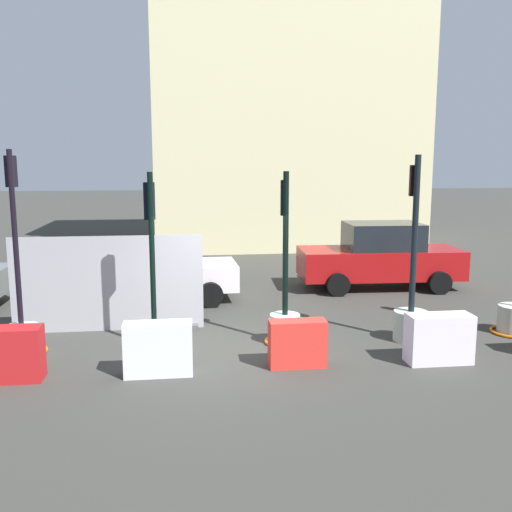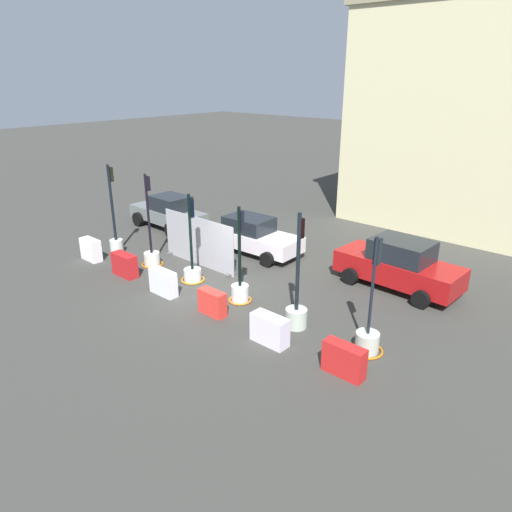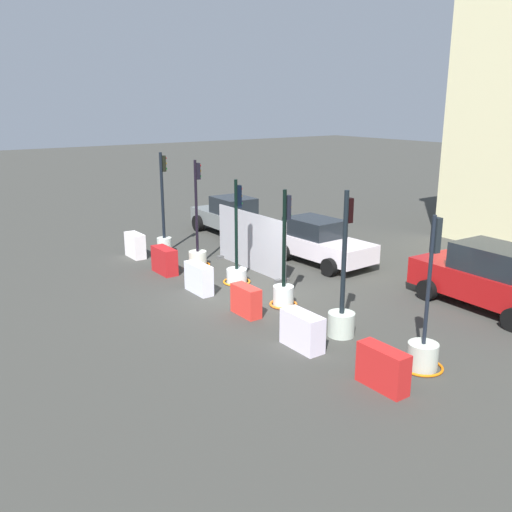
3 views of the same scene
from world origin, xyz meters
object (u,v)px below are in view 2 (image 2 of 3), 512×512
car_red_compact (399,265)px  traffic_light_0 (116,235)px  traffic_light_5 (368,335)px  construction_barrier_5 (344,360)px  construction_barrier_2 (163,282)px  traffic_light_2 (192,267)px  construction_barrier_0 (91,250)px  traffic_light_4 (297,307)px  construction_barrier_1 (125,265)px  car_white_van (255,236)px  traffic_light_1 (151,251)px  car_grey_saloon (169,212)px  traffic_light_3 (240,286)px  construction_barrier_4 (270,330)px  construction_barrier_3 (212,303)px

car_red_compact → traffic_light_0: bearing=-156.1°
traffic_light_5 → construction_barrier_5: bearing=-86.0°
construction_barrier_2 → traffic_light_2: bearing=95.5°
traffic_light_0 → construction_barrier_5: traffic_light_0 is taller
traffic_light_0 → traffic_light_2: (4.67, 0.23, -0.27)m
traffic_light_2 → construction_barrier_0: size_ratio=3.32×
traffic_light_4 → traffic_light_5: bearing=5.1°
traffic_light_0 → construction_barrier_1: 2.70m
traffic_light_2 → traffic_light_4: bearing=-2.4°
car_white_van → traffic_light_5: bearing=-26.4°
traffic_light_1 → construction_barrier_0: 2.69m
traffic_light_2 → construction_barrier_2: (0.14, -1.47, -0.11)m
construction_barrier_5 → car_grey_saloon: size_ratio=0.26×
traffic_light_1 → traffic_light_4: bearing=-1.1°
traffic_light_2 → traffic_light_0: bearing=-177.2°
traffic_light_3 → car_grey_saloon: 9.03m
traffic_light_4 → traffic_light_2: bearing=177.6°
traffic_light_3 → traffic_light_5: size_ratio=0.98×
traffic_light_0 → traffic_light_3: (7.18, 0.16, -0.26)m
traffic_light_3 → construction_barrier_4: bearing=-29.4°
traffic_light_4 → car_white_van: (-5.15, 3.92, 0.13)m
construction_barrier_3 → car_red_compact: 6.84m
traffic_light_3 → traffic_light_4: traffic_light_4 is taller
traffic_light_2 → car_grey_saloon: size_ratio=0.76×
traffic_light_1 → construction_barrier_4: size_ratio=3.28×
traffic_light_1 → traffic_light_2: (2.40, 0.06, -0.03)m
traffic_light_1 → car_grey_saloon: (-3.37, 3.58, 0.22)m
traffic_light_1 → construction_barrier_1: bearing=-84.6°
traffic_light_1 → construction_barrier_3: (4.90, -1.29, -0.18)m
construction_barrier_0 → car_red_compact: bearing=28.8°
car_red_compact → car_grey_saloon: bearing=-175.2°
construction_barrier_1 → traffic_light_0: bearing=153.5°
construction_barrier_4 → car_white_van: (-5.16, 5.19, 0.35)m
traffic_light_1 → construction_barrier_2: size_ratio=3.31×
traffic_light_1 → construction_barrier_1: traffic_light_1 is taller
construction_barrier_5 → construction_barrier_4: bearing=-177.8°
traffic_light_4 → traffic_light_5: (2.32, 0.21, -0.14)m
car_white_van → construction_barrier_1: bearing=-112.4°
traffic_light_2 → construction_barrier_3: (2.50, -1.36, -0.15)m
construction_barrier_0 → car_grey_saloon: 5.05m
traffic_light_5 → car_grey_saloon: (-13.09, 3.52, 0.30)m
traffic_light_2 → construction_barrier_4: (5.01, -1.48, -0.12)m
traffic_light_5 → construction_barrier_3: size_ratio=3.47×
traffic_light_4 → car_white_van: bearing=142.8°
construction_barrier_3 → car_grey_saloon: 9.61m
traffic_light_0 → construction_barrier_5: size_ratio=3.38×
construction_barrier_4 → traffic_light_0: bearing=172.7°
traffic_light_1 → construction_barrier_4: (7.41, -1.41, -0.16)m
construction_barrier_4 → car_grey_saloon: 11.89m
car_white_van → construction_barrier_2: bearing=-86.8°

